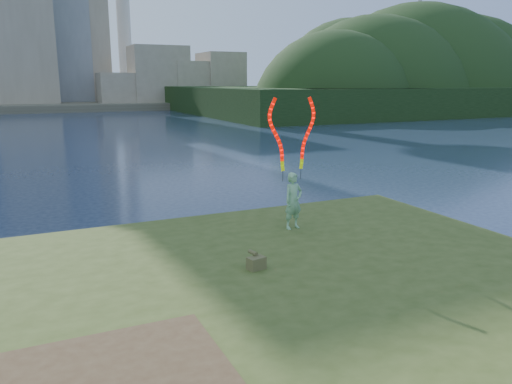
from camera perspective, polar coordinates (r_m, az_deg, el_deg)
name	(u,v)px	position (r m, az deg, el deg)	size (l,w,h in m)	color
ground	(197,311)	(11.24, -6.74, -13.37)	(320.00, 320.00, 0.00)	#18253E
grassy_knoll	(238,347)	(9.17, -2.08, -17.25)	(20.00, 18.00, 0.80)	#3A4A1A
dirt_patch	(118,381)	(7.68, -15.55, -20.11)	(3.20, 3.00, 0.02)	#47331E
far_shore	(39,104)	(104.78, -23.52, 9.18)	(320.00, 40.00, 1.20)	#504B3B
wooded_hill	(411,108)	(93.75, 17.29, 9.10)	(78.00, 50.00, 63.00)	black
woman_with_ribbons	(293,179)	(13.96, 4.27, 1.44)	(2.02, 0.54, 4.00)	#19732E
canvas_bag	(256,262)	(11.21, 0.01, -8.04)	(0.44, 0.49, 0.37)	#4C4525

